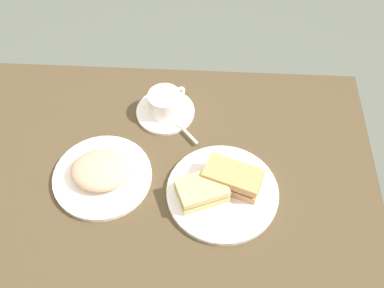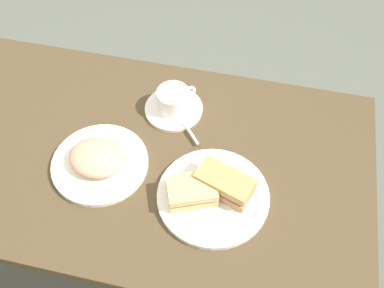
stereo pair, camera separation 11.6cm
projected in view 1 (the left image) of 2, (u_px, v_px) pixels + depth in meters
ground_plane at (146, 270)px, 1.79m from camera, size 6.00×6.00×0.00m
dining_table at (127, 185)px, 1.26m from camera, size 1.31×0.69×0.78m
sandwich_plate at (222, 192)px, 1.10m from camera, size 0.28×0.28×0.01m
sandwich_front at (233, 178)px, 1.08m from camera, size 0.15×0.11×0.05m
sandwich_back at (202, 190)px, 1.07m from camera, size 0.14×0.12×0.05m
coffee_saucer at (165, 112)px, 1.25m from camera, size 0.16×0.16×0.01m
coffee_cup at (165, 102)px, 1.22m from camera, size 0.10×0.10×0.06m
spoon at (182, 128)px, 1.21m from camera, size 0.07×0.08×0.01m
side_plate at (103, 176)px, 1.13m from camera, size 0.25×0.25×0.01m
side_food_pile at (101, 170)px, 1.10m from camera, size 0.15×0.12×0.04m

